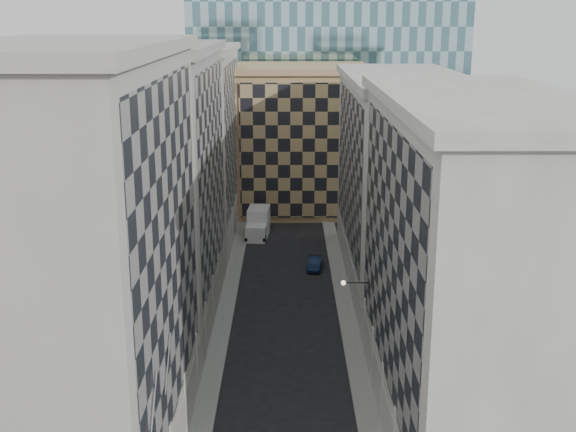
{
  "coord_description": "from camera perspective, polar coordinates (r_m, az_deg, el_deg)",
  "views": [
    {
      "loc": [
        0.1,
        -24.96,
        24.9
      ],
      "look_at": [
        0.17,
        13.63,
        14.13
      ],
      "focal_mm": 45.0,
      "sensor_mm": 36.0,
      "label": 1
    }
  ],
  "objects": [
    {
      "name": "sidewalk_west",
      "position": [
        60.55,
        -5.22,
        -8.68
      ],
      "size": [
        1.5,
        100.0,
        0.15
      ],
      "primitive_type": "cube",
      "color": "gray",
      "rests_on": "ground"
    },
    {
      "name": "sidewalk_east",
      "position": [
        60.53,
        4.85,
        -8.67
      ],
      "size": [
        1.5,
        100.0,
        0.15
      ],
      "primitive_type": "cube",
      "color": "gray",
      "rests_on": "ground"
    },
    {
      "name": "bldg_left_a",
      "position": [
        39.81,
        -16.15,
        -4.22
      ],
      "size": [
        10.8,
        22.8,
        23.7
      ],
      "color": "#A4A094",
      "rests_on": "ground"
    },
    {
      "name": "bldg_left_b",
      "position": [
        60.53,
        -10.56,
        2.37
      ],
      "size": [
        10.8,
        22.8,
        22.7
      ],
      "color": "gray",
      "rests_on": "ground"
    },
    {
      "name": "bldg_left_c",
      "position": [
        81.93,
        -7.84,
        5.56
      ],
      "size": [
        10.8,
        22.8,
        21.7
      ],
      "color": "#A4A094",
      "rests_on": "ground"
    },
    {
      "name": "bldg_right_a",
      "position": [
        43.88,
        14.17,
        -4.3
      ],
      "size": [
        10.8,
        26.8,
        20.7
      ],
      "color": "#AAA59B",
      "rests_on": "ground"
    },
    {
      "name": "bldg_right_b",
      "position": [
        69.48,
        8.85,
        2.9
      ],
      "size": [
        10.8,
        28.8,
        19.7
      ],
      "color": "#AAA59B",
      "rests_on": "ground"
    },
    {
      "name": "tan_block",
      "position": [
        94.16,
        1.06,
        6.14
      ],
      "size": [
        16.8,
        14.8,
        18.8
      ],
      "color": "tan",
      "rests_on": "ground"
    },
    {
      "name": "church_tower",
      "position": [
        106.98,
        -0.16,
        16.7
      ],
      "size": [
        7.2,
        7.2,
        51.5
      ],
      "color": "#2C2722",
      "rests_on": "ground"
    },
    {
      "name": "flagpoles_left",
      "position": [
        35.78,
        -9.99,
        -12.85
      ],
      "size": [
        0.1,
        6.33,
        2.33
      ],
      "color": "gray",
      "rests_on": "ground"
    },
    {
      "name": "bracket_lamp",
      "position": [
        52.59,
        4.59,
        -5.29
      ],
      "size": [
        1.98,
        0.36,
        0.36
      ],
      "color": "black",
      "rests_on": "ground"
    },
    {
      "name": "box_truck",
      "position": [
        84.05,
        -2.38,
        -0.66
      ],
      "size": [
        2.79,
        5.98,
        3.2
      ],
      "rotation": [
        0.0,
        0.0,
        -0.07
      ],
      "color": "silver",
      "rests_on": "ground"
    },
    {
      "name": "dark_car",
      "position": [
        73.39,
        2.14,
        -3.73
      ],
      "size": [
        1.8,
        3.91,
        1.24
      ],
      "primitive_type": "imported",
      "rotation": [
        0.0,
        0.0,
        -0.13
      ],
      "color": "#0F1C39",
      "rests_on": "ground"
    }
  ]
}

